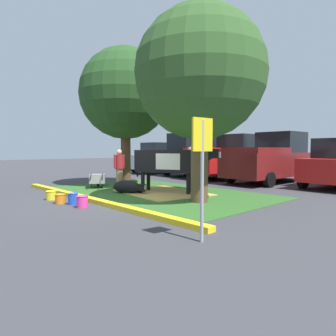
{
  "coord_description": "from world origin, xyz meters",
  "views": [
    {
      "loc": [
        7.92,
        -5.41,
        1.58
      ],
      "look_at": [
        -0.07,
        1.97,
        0.9
      ],
      "focal_mm": 32.04,
      "sensor_mm": 36.0,
      "label": 1
    }
  ],
  "objects_px": {
    "person_visitor_near": "(119,168)",
    "pickup_truck_maroon": "(272,159)",
    "shade_tree_right": "(200,75)",
    "pickup_truck_black": "(230,158)",
    "cow_holstein": "(170,162)",
    "suv_black": "(195,154)",
    "calf_lying": "(128,187)",
    "bucket_orange": "(60,199)",
    "person_handler": "(190,167)",
    "shade_tree_left": "(125,94)",
    "bucket_yellow": "(51,195)",
    "wheelbarrow": "(97,179)",
    "parking_sign": "(202,155)",
    "bucket_pink": "(82,201)",
    "bucket_blue": "(73,198)",
    "sedan_silver": "(161,158)"
  },
  "relations": [
    {
      "from": "parking_sign",
      "to": "pickup_truck_black",
      "type": "distance_m",
      "value": 11.88
    },
    {
      "from": "cow_holstein",
      "to": "suv_black",
      "type": "height_order",
      "value": "suv_black"
    },
    {
      "from": "sedan_silver",
      "to": "bucket_yellow",
      "type": "bearing_deg",
      "value": -59.03
    },
    {
      "from": "bucket_yellow",
      "to": "wheelbarrow",
      "type": "bearing_deg",
      "value": 122.29
    },
    {
      "from": "suv_black",
      "to": "bucket_blue",
      "type": "bearing_deg",
      "value": -67.0
    },
    {
      "from": "shade_tree_right",
      "to": "person_visitor_near",
      "type": "xyz_separation_m",
      "value": [
        -4.2,
        -0.03,
        -2.9
      ]
    },
    {
      "from": "person_handler",
      "to": "bucket_yellow",
      "type": "distance_m",
      "value": 5.22
    },
    {
      "from": "cow_holstein",
      "to": "calf_lying",
      "type": "bearing_deg",
      "value": -127.92
    },
    {
      "from": "person_handler",
      "to": "shade_tree_right",
      "type": "bearing_deg",
      "value": -41.66
    },
    {
      "from": "person_visitor_near",
      "to": "pickup_truck_black",
      "type": "xyz_separation_m",
      "value": [
        0.21,
        7.11,
        0.27
      ]
    },
    {
      "from": "bucket_blue",
      "to": "sedan_silver",
      "type": "height_order",
      "value": "sedan_silver"
    },
    {
      "from": "person_visitor_near",
      "to": "wheelbarrow",
      "type": "height_order",
      "value": "person_visitor_near"
    },
    {
      "from": "wheelbarrow",
      "to": "bucket_pink",
      "type": "distance_m",
      "value": 4.17
    },
    {
      "from": "bucket_yellow",
      "to": "suv_black",
      "type": "height_order",
      "value": "suv_black"
    },
    {
      "from": "pickup_truck_maroon",
      "to": "bucket_yellow",
      "type": "bearing_deg",
      "value": -102.51
    },
    {
      "from": "person_handler",
      "to": "pickup_truck_black",
      "type": "height_order",
      "value": "pickup_truck_black"
    },
    {
      "from": "shade_tree_right",
      "to": "bucket_orange",
      "type": "height_order",
      "value": "shade_tree_right"
    },
    {
      "from": "wheelbarrow",
      "to": "parking_sign",
      "type": "relative_size",
      "value": 0.71
    },
    {
      "from": "wheelbarrow",
      "to": "suv_black",
      "type": "bearing_deg",
      "value": 100.41
    },
    {
      "from": "person_handler",
      "to": "bucket_orange",
      "type": "bearing_deg",
      "value": -94.88
    },
    {
      "from": "shade_tree_left",
      "to": "person_visitor_near",
      "type": "bearing_deg",
      "value": -48.53
    },
    {
      "from": "bucket_blue",
      "to": "wheelbarrow",
      "type": "bearing_deg",
      "value": 139.75
    },
    {
      "from": "pickup_truck_black",
      "to": "pickup_truck_maroon",
      "type": "bearing_deg",
      "value": -8.06
    },
    {
      "from": "parking_sign",
      "to": "calf_lying",
      "type": "bearing_deg",
      "value": 157.16
    },
    {
      "from": "person_visitor_near",
      "to": "bucket_yellow",
      "type": "bearing_deg",
      "value": -76.25
    },
    {
      "from": "cow_holstein",
      "to": "bucket_yellow",
      "type": "relative_size",
      "value": 8.94
    },
    {
      "from": "person_handler",
      "to": "wheelbarrow",
      "type": "distance_m",
      "value": 3.82
    },
    {
      "from": "shade_tree_right",
      "to": "suv_black",
      "type": "xyz_separation_m",
      "value": [
        -6.44,
        6.96,
        -2.47
      ]
    },
    {
      "from": "wheelbarrow",
      "to": "bucket_pink",
      "type": "bearing_deg",
      "value": -35.08
    },
    {
      "from": "shade_tree_left",
      "to": "person_visitor_near",
      "type": "distance_m",
      "value": 3.29
    },
    {
      "from": "shade_tree_right",
      "to": "wheelbarrow",
      "type": "relative_size",
      "value": 3.78
    },
    {
      "from": "bucket_blue",
      "to": "suv_black",
      "type": "height_order",
      "value": "suv_black"
    },
    {
      "from": "cow_holstein",
      "to": "bucket_pink",
      "type": "bearing_deg",
      "value": -85.03
    },
    {
      "from": "shade_tree_right",
      "to": "bucket_pink",
      "type": "bearing_deg",
      "value": -119.55
    },
    {
      "from": "cow_holstein",
      "to": "shade_tree_right",
      "type": "bearing_deg",
      "value": -18.46
    },
    {
      "from": "shade_tree_left",
      "to": "pickup_truck_black",
      "type": "distance_m",
      "value": 6.96
    },
    {
      "from": "person_visitor_near",
      "to": "pickup_truck_maroon",
      "type": "bearing_deg",
      "value": 66.65
    },
    {
      "from": "parking_sign",
      "to": "bucket_yellow",
      "type": "xyz_separation_m",
      "value": [
        -6.01,
        -0.21,
        -1.34
      ]
    },
    {
      "from": "calf_lying",
      "to": "bucket_orange",
      "type": "bearing_deg",
      "value": -84.28
    },
    {
      "from": "bucket_orange",
      "to": "pickup_truck_maroon",
      "type": "relative_size",
      "value": 0.06
    },
    {
      "from": "shade_tree_left",
      "to": "pickup_truck_maroon",
      "type": "height_order",
      "value": "shade_tree_left"
    },
    {
      "from": "parking_sign",
      "to": "cow_holstein",
      "type": "bearing_deg",
      "value": 142.26
    },
    {
      "from": "cow_holstein",
      "to": "person_visitor_near",
      "type": "bearing_deg",
      "value": -163.09
    },
    {
      "from": "calf_lying",
      "to": "bucket_yellow",
      "type": "distance_m",
      "value": 2.57
    },
    {
      "from": "person_visitor_near",
      "to": "bucket_blue",
      "type": "distance_m",
      "value": 3.54
    },
    {
      "from": "bucket_pink",
      "to": "pickup_truck_black",
      "type": "bearing_deg",
      "value": 103.18
    },
    {
      "from": "shade_tree_left",
      "to": "pickup_truck_black",
      "type": "bearing_deg",
      "value": 81.53
    },
    {
      "from": "pickup_truck_maroon",
      "to": "cow_holstein",
      "type": "bearing_deg",
      "value": -96.26
    },
    {
      "from": "person_handler",
      "to": "person_visitor_near",
      "type": "height_order",
      "value": "person_handler"
    },
    {
      "from": "shade_tree_right",
      "to": "pickup_truck_black",
      "type": "height_order",
      "value": "shade_tree_right"
    }
  ]
}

